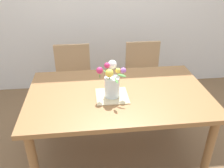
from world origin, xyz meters
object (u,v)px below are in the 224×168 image
(flower_vase, at_px, (112,81))
(dining_table, at_px, (118,101))
(chair_left, at_px, (73,77))
(chair_right, at_px, (143,74))

(flower_vase, bearing_deg, dining_table, 35.69)
(dining_table, relative_size, chair_left, 1.75)
(chair_left, relative_size, flower_vase, 3.07)
(chair_left, xyz_separation_m, flower_vase, (0.37, -0.87, 0.39))
(chair_right, height_order, flower_vase, flower_vase)
(chair_left, relative_size, chair_right, 1.00)
(dining_table, bearing_deg, chair_right, 62.30)
(dining_table, relative_size, flower_vase, 5.38)
(chair_right, xyz_separation_m, flower_vase, (-0.50, -0.87, 0.39))
(flower_vase, bearing_deg, chair_left, 112.92)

